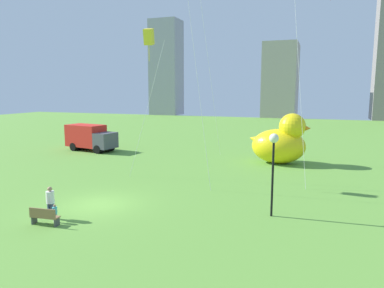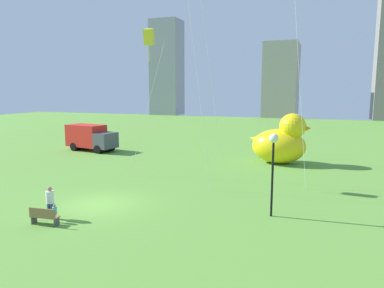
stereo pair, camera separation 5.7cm
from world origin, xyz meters
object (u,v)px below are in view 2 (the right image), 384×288
person_child (55,212)px  box_truck (91,138)px  giant_inflatable_duck (281,142)px  park_bench (44,216)px  person_adult (50,201)px  kite_yellow (149,38)px  lamppost (273,152)px

person_child → box_truck: bearing=121.3°
person_child → giant_inflatable_duck: (9.10, 19.04, 1.44)m
park_bench → person_adult: 1.04m
person_child → kite_yellow: 13.76m
park_bench → person_child: person_child is taller
park_bench → box_truck: 22.44m
lamppost → park_bench: bearing=-153.5°
person_child → giant_inflatable_duck: giant_inflatable_duck is taller
lamppost → box_truck: lamppost is taller
person_child → box_truck: box_truck is taller
kite_yellow → box_truck: bearing=142.5°
park_bench → lamppost: bearing=26.5°
lamppost → box_truck: (-21.70, 14.19, -2.06)m
kite_yellow → person_child: bearing=-93.8°
park_bench → box_truck: bearing=120.1°
person_child → kite_yellow: bearing=86.2°
park_bench → kite_yellow: size_ratio=0.14×
giant_inflatable_duck → kite_yellow: kite_yellow is taller
person_child → lamppost: size_ratio=0.21×
park_bench → person_adult: (-0.34, 0.86, 0.48)m
person_child → person_adult: bearing=147.6°
giant_inflatable_duck → kite_yellow: 15.19m
person_adult → box_truck: box_truck is taller
giant_inflatable_duck → box_truck: bearing=-179.6°
giant_inflatable_duck → lamppost: size_ratio=1.25×
person_child → lamppost: (10.22, 4.72, 2.98)m
lamppost → kite_yellow: (-9.59, 4.90, 6.85)m
person_adult → kite_yellow: bearing=82.5°
park_bench → kite_yellow: bearing=85.0°
park_bench → person_child: size_ratio=1.58×
park_bench → giant_inflatable_duck: (9.34, 19.54, 1.50)m
person_adult → person_child: (0.58, -0.37, -0.43)m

